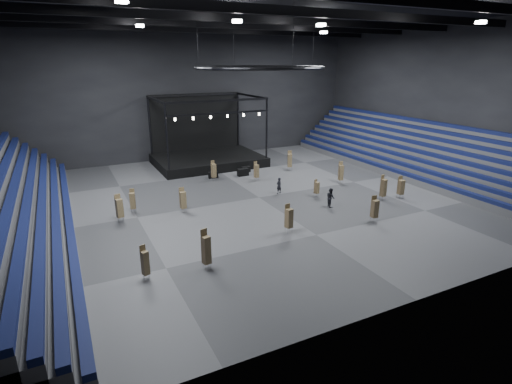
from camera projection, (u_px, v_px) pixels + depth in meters
name	position (u px, v px, depth m)	size (l,w,h in m)	color
floor	(259.00, 197.00, 41.77)	(50.00, 50.00, 0.00)	#4C4C4E
ceiling	(260.00, 10.00, 36.10)	(50.00, 42.00, 0.20)	black
wall_back	(193.00, 95.00, 56.79)	(50.00, 0.20, 18.00)	black
wall_front	(438.00, 154.00, 21.08)	(50.00, 0.20, 18.00)	black
wall_right	(439.00, 100.00, 49.47)	(0.20, 42.00, 18.00)	black
bleachers_left	(1.00, 219.00, 31.56)	(7.20, 40.00, 6.40)	#535355
bleachers_right	(419.00, 159.00, 50.89)	(7.20, 40.00, 6.40)	#535355
stage	(206.00, 153.00, 55.12)	(14.00, 10.00, 9.20)	black
truss_ring	(259.00, 68.00, 37.67)	(12.30, 12.30, 5.15)	black
roof_girders	(259.00, 19.00, 36.35)	(49.00, 30.35, 0.70)	black
floodlights	(281.00, 23.00, 33.14)	(28.60, 16.60, 0.25)	white
flight_case_left	(213.00, 175.00, 48.51)	(1.14, 0.57, 0.76)	black
flight_case_mid	(243.00, 172.00, 49.49)	(1.35, 0.68, 0.90)	black
flight_case_right	(246.00, 169.00, 51.10)	(1.10, 0.55, 0.73)	black
chair_stack_0	(206.00, 249.00, 27.10)	(0.61, 0.61, 2.93)	silver
chair_stack_1	(341.00, 172.00, 46.16)	(0.61, 0.61, 2.60)	silver
chair_stack_2	(289.00, 218.00, 32.97)	(0.62, 0.62, 2.48)	silver
chair_stack_3	(256.00, 171.00, 47.27)	(0.57, 0.57, 2.31)	silver
chair_stack_4	(133.00, 200.00, 37.34)	(0.59, 0.59, 2.31)	silver
chair_stack_5	(290.00, 160.00, 51.74)	(0.69, 0.69, 2.57)	silver
chair_stack_6	(119.00, 208.00, 35.11)	(0.65, 0.65, 2.56)	silver
chair_stack_7	(145.00, 262.00, 25.88)	(0.53, 0.53, 2.41)	silver
chair_stack_8	(214.00, 170.00, 47.34)	(0.56, 0.56, 2.40)	silver
chair_stack_9	(375.00, 208.00, 35.15)	(0.58, 0.58, 2.41)	silver
chair_stack_10	(383.00, 187.00, 40.61)	(0.59, 0.59, 2.66)	silver
chair_stack_11	(183.00, 199.00, 37.34)	(0.56, 0.56, 2.43)	silver
chair_stack_12	(317.00, 187.00, 41.79)	(0.52, 0.52, 1.86)	silver
chair_stack_13	(401.00, 187.00, 41.17)	(0.57, 0.57, 2.34)	silver
man_center	(279.00, 186.00, 42.79)	(0.64, 0.42, 1.76)	black
crew_member	(331.00, 198.00, 38.88)	(0.92, 0.72, 1.89)	black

